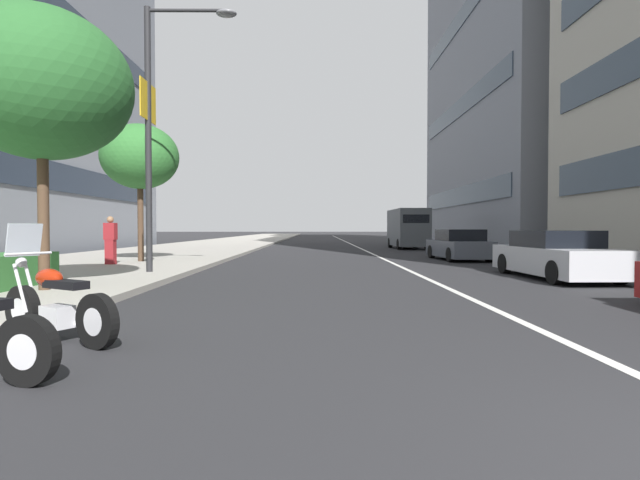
# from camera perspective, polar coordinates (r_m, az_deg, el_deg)

# --- Properties ---
(sidewalk_right_plaza) EXTENTS (160.00, 8.81, 0.15)m
(sidewalk_right_plaza) POSITION_cam_1_polar(r_m,az_deg,el_deg) (33.12, -14.80, -0.98)
(sidewalk_right_plaza) COLOR #A39E93
(sidewalk_right_plaza) RESTS_ON ground
(lane_centre_stripe) EXTENTS (110.00, 0.16, 0.01)m
(lane_centre_stripe) POSITION_cam_1_polar(r_m,az_deg,el_deg) (37.21, 4.39, -0.79)
(lane_centre_stripe) COLOR silver
(lane_centre_stripe) RESTS_ON ground
(motorcycle_by_sign_pole) EXTENTS (1.22, 1.98, 1.49)m
(motorcycle_by_sign_pole) POSITION_cam_1_polar(r_m,az_deg,el_deg) (6.95, -28.94, -6.86)
(motorcycle_by_sign_pole) COLOR black
(motorcycle_by_sign_pole) RESTS_ON ground
(car_far_down_avenue) EXTENTS (4.67, 1.96, 1.36)m
(car_far_down_avenue) POSITION_cam_1_polar(r_m,az_deg,el_deg) (15.17, 26.26, -1.71)
(car_far_down_avenue) COLOR #B7B7BC
(car_far_down_avenue) RESTS_ON ground
(car_lead_in_lane) EXTENTS (4.22, 2.04, 1.37)m
(car_lead_in_lane) POSITION_cam_1_polar(r_m,az_deg,el_deg) (22.35, 16.20, -0.66)
(car_lead_in_lane) COLOR #4C515B
(car_lead_in_lane) RESTS_ON ground
(delivery_van_ahead) EXTENTS (5.28, 2.19, 2.75)m
(delivery_van_ahead) POSITION_cam_1_polar(r_m,az_deg,el_deg) (34.13, 10.41, 1.44)
(delivery_van_ahead) COLOR #4C5156
(delivery_van_ahead) RESTS_ON ground
(street_lamp_with_banners) EXTENTS (1.26, 2.68, 7.69)m
(street_lamp_with_banners) POSITION_cam_1_polar(r_m,az_deg,el_deg) (15.15, -18.28, 14.53)
(street_lamp_with_banners) COLOR #232326
(street_lamp_with_banners) RESTS_ON sidewalk_right_plaza
(street_tree_far_plaza) EXTENTS (3.59, 3.59, 5.75)m
(street_tree_far_plaza) POSITION_cam_1_polar(r_m,az_deg,el_deg) (11.81, -30.23, 15.62)
(street_tree_far_plaza) COLOR #473323
(street_tree_far_plaza) RESTS_ON sidewalk_right_plaza
(street_tree_near_plaza_corner) EXTENTS (2.93, 2.93, 5.28)m
(street_tree_near_plaza_corner) POSITION_cam_1_polar(r_m,az_deg,el_deg) (19.97, -20.64, 9.22)
(street_tree_near_plaza_corner) COLOR #473323
(street_tree_near_plaza_corner) RESTS_ON sidewalk_right_plaza
(pedestrian_on_plaza) EXTENTS (0.29, 0.42, 1.70)m
(pedestrian_on_plaza) POSITION_cam_1_polar(r_m,az_deg,el_deg) (18.53, -23.67, 0.01)
(pedestrian_on_plaza) COLOR maroon
(pedestrian_on_plaza) RESTS_ON sidewalk_right_plaza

